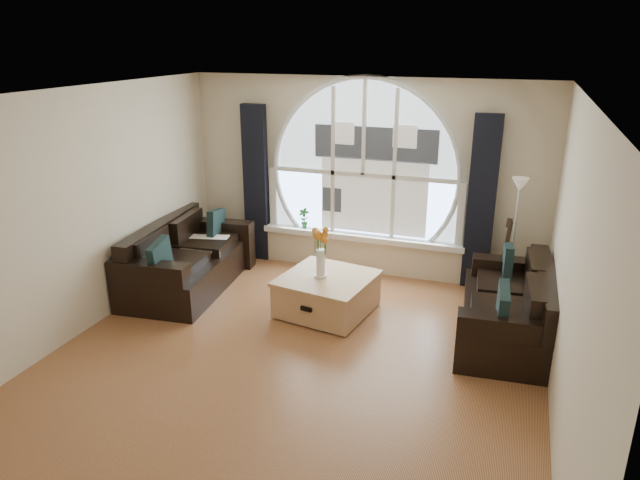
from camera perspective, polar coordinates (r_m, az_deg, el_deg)
The scene contains 21 objects.
ground at distance 6.09m, azimuth -2.86°, elevation -12.08°, with size 5.00×5.50×0.01m, color brown.
ceiling at distance 5.21m, azimuth -3.37°, elevation 14.12°, with size 5.00×5.50×0.01m, color silver.
wall_back at distance 8.01m, azimuth 4.40°, elevation 6.22°, with size 5.00×0.01×2.70m, color beige.
wall_front at distance 3.39m, azimuth -21.56°, elevation -14.90°, with size 5.00×0.01×2.70m, color beige.
wall_left at distance 6.82m, azimuth -22.96°, elevation 2.31°, with size 0.01×5.50×2.70m, color beige.
wall_right at distance 5.16m, azimuth 23.63°, elevation -3.09°, with size 0.01×5.50×2.70m, color beige.
attic_slope at distance 4.87m, azimuth 21.69°, elevation 8.24°, with size 0.92×5.50×0.72m, color silver.
arched_window at distance 7.92m, azimuth 4.39°, elevation 8.11°, with size 2.60×0.06×2.15m, color silver.
window_sill at distance 8.15m, azimuth 4.06°, elevation 0.31°, with size 2.90×0.22×0.08m, color white.
window_frame at distance 7.89m, azimuth 4.33°, elevation 8.07°, with size 2.76×0.08×2.15m, color white.
neighbor_house at distance 7.90m, azimuth 5.40°, elevation 7.11°, with size 1.70×0.02×1.50m, color silver.
curtain_left at distance 8.49m, azimuth -6.39°, elevation 5.53°, with size 0.35×0.12×2.30m, color black.
curtain_right at distance 7.70m, azimuth 15.70°, elevation 3.46°, with size 0.35×0.12×2.30m, color black.
sofa_left at distance 7.82m, azimuth -12.91°, elevation -1.88°, with size 0.99×1.97×0.88m, color black.
sofa_right at distance 6.70m, azimuth 18.11°, elevation -6.10°, with size 0.93×1.85×0.82m, color black.
coffee_chest at distance 7.00m, azimuth 0.71°, elevation -5.25°, with size 1.03×1.03×0.51m, color tan.
throw_blanket at distance 7.97m, azimuth -11.31°, elevation -0.56°, with size 0.55×0.55×0.10m, color silver.
vase_flowers at distance 6.76m, azimuth 0.08°, elevation -0.64°, with size 0.24×0.24×0.70m, color white.
floor_lamp at distance 7.49m, azimuth 18.62°, elevation -0.12°, with size 0.24×0.24×1.60m, color #B2B2B2.
guitar at distance 7.77m, azimuth 17.92°, elevation -1.45°, with size 0.36×0.24×1.06m, color olive.
potted_plant at distance 8.34m, azimuth -1.60°, elevation 2.18°, with size 0.16×0.11×0.30m, color #1E6023.
Camera 1 is at (1.99, -4.79, 3.19)m, focal length 32.26 mm.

